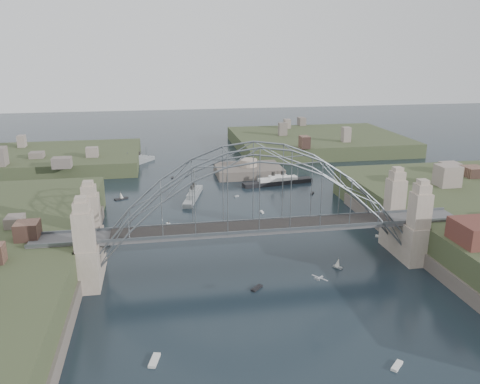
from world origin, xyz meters
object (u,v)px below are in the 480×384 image
Objects in this scene: naval_cruiser_near at (193,195)px; naval_cruiser_far at (137,162)px; ocean_liner at (278,182)px; fort_island at (248,176)px; bridge at (256,207)px.

naval_cruiser_far is (-16.93, 45.45, 0.07)m from naval_cruiser_near.
naval_cruiser_near is 29.40m from ocean_liner.
naval_cruiser_near is at bearing -69.57° from naval_cruiser_far.
bridge is at bearing -99.73° from fort_island.
bridge is at bearing -79.45° from naval_cruiser_near.
naval_cruiser_far is at bearing 149.56° from fort_island.
naval_cruiser_far is (-37.61, 22.11, 1.29)m from fort_island.
ocean_liner is at bearing -38.47° from naval_cruiser_far.
ocean_liner is (27.64, 10.04, -0.01)m from naval_cruiser_near.
fort_island is at bearing 117.58° from ocean_liner.
fort_island is at bearing -30.44° from naval_cruiser_far.
fort_island reaches higher than naval_cruiser_near.
ocean_liner is at bearing 19.97° from naval_cruiser_near.
naval_cruiser_far reaches higher than fort_island.
bridge reaches higher than naval_cruiser_far.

